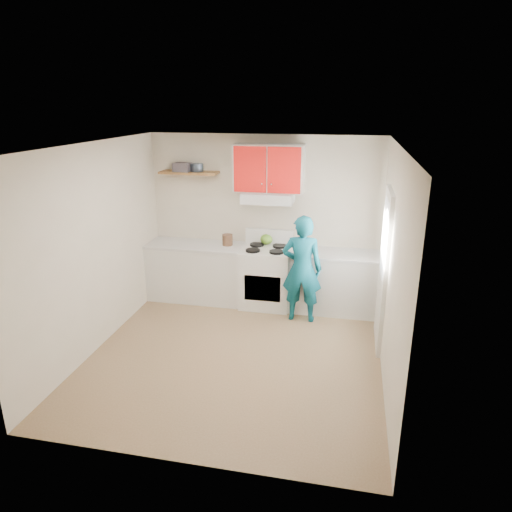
% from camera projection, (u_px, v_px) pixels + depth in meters
% --- Properties ---
extents(floor, '(3.80, 3.80, 0.00)m').
position_uv_depth(floor, '(236.00, 354.00, 5.86)').
color(floor, brown).
rests_on(floor, ground).
extents(ceiling, '(3.60, 3.80, 0.04)m').
position_uv_depth(ceiling, '(232.00, 145.00, 5.03)').
color(ceiling, white).
rests_on(ceiling, floor).
extents(back_wall, '(3.60, 0.04, 2.60)m').
position_uv_depth(back_wall, '(264.00, 219.00, 7.21)').
color(back_wall, beige).
rests_on(back_wall, floor).
extents(front_wall, '(3.60, 0.04, 2.60)m').
position_uv_depth(front_wall, '(176.00, 332.00, 3.69)').
color(front_wall, beige).
rests_on(front_wall, floor).
extents(left_wall, '(0.04, 3.80, 2.60)m').
position_uv_depth(left_wall, '(96.00, 248.00, 5.79)').
color(left_wall, beige).
rests_on(left_wall, floor).
extents(right_wall, '(0.04, 3.80, 2.60)m').
position_uv_depth(right_wall, '(391.00, 268.00, 5.10)').
color(right_wall, beige).
rests_on(right_wall, floor).
extents(door, '(0.05, 0.85, 2.05)m').
position_uv_depth(door, '(383.00, 270.00, 5.84)').
color(door, white).
rests_on(door, floor).
extents(door_glass, '(0.01, 0.55, 0.95)m').
position_uv_depth(door_glass, '(384.00, 238.00, 5.71)').
color(door_glass, white).
rests_on(door_glass, door).
extents(counter_left, '(1.52, 0.60, 0.90)m').
position_uv_depth(counter_left, '(197.00, 272.00, 7.40)').
color(counter_left, silver).
rests_on(counter_left, floor).
extents(counter_right, '(1.32, 0.60, 0.90)m').
position_uv_depth(counter_right, '(334.00, 282.00, 6.98)').
color(counter_right, silver).
rests_on(counter_right, floor).
extents(stove, '(0.76, 0.65, 0.92)m').
position_uv_depth(stove, '(266.00, 277.00, 7.16)').
color(stove, white).
rests_on(stove, floor).
extents(range_hood, '(0.76, 0.44, 0.15)m').
position_uv_depth(range_hood, '(268.00, 198.00, 6.86)').
color(range_hood, silver).
rests_on(range_hood, back_wall).
extents(upper_cabinets, '(1.02, 0.33, 0.70)m').
position_uv_depth(upper_cabinets, '(269.00, 168.00, 6.78)').
color(upper_cabinets, red).
rests_on(upper_cabinets, back_wall).
extents(shelf, '(0.90, 0.30, 0.04)m').
position_uv_depth(shelf, '(189.00, 173.00, 7.06)').
color(shelf, brown).
rests_on(shelf, back_wall).
extents(books, '(0.27, 0.21, 0.13)m').
position_uv_depth(books, '(182.00, 167.00, 7.02)').
color(books, '#413A42').
rests_on(books, shelf).
extents(tin, '(0.25, 0.25, 0.12)m').
position_uv_depth(tin, '(197.00, 168.00, 7.03)').
color(tin, '#333D4C').
rests_on(tin, shelf).
extents(kettle, '(0.24, 0.24, 0.17)m').
position_uv_depth(kettle, '(267.00, 239.00, 7.22)').
color(kettle, '#588826').
rests_on(kettle, stove).
extents(crock, '(0.18, 0.18, 0.19)m').
position_uv_depth(crock, '(228.00, 240.00, 7.18)').
color(crock, '#533624').
rests_on(crock, counter_left).
extents(cutting_board, '(0.37, 0.31, 0.02)m').
position_uv_depth(cutting_board, '(319.00, 254.00, 6.82)').
color(cutting_board, olive).
rests_on(cutting_board, counter_right).
extents(silicone_mat, '(0.32, 0.28, 0.01)m').
position_uv_depth(silicone_mat, '(360.00, 254.00, 6.82)').
color(silicone_mat, red).
rests_on(silicone_mat, counter_right).
extents(person, '(0.58, 0.38, 1.58)m').
position_uv_depth(person, '(302.00, 269.00, 6.56)').
color(person, '#0B5063').
rests_on(person, floor).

